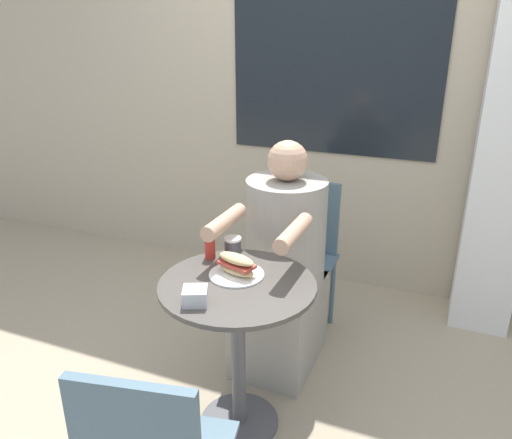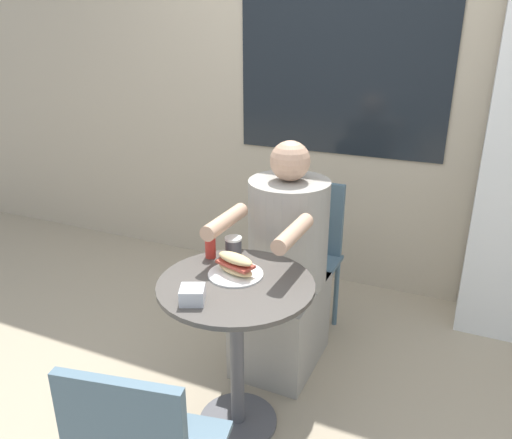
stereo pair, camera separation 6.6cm
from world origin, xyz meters
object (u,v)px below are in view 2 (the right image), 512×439
cafe_table (236,324)px  condiment_bottle (210,243)px  sandwich_on_plate (235,267)px  drink_cup (233,246)px  seated_diner (284,274)px  diner_chair (307,245)px

cafe_table → condiment_bottle: (-0.20, 0.16, 0.26)m
cafe_table → condiment_bottle: condiment_bottle is taller
cafe_table → sandwich_on_plate: sandwich_on_plate is taller
drink_cup → condiment_bottle: size_ratio=0.63×
sandwich_on_plate → drink_cup: (-0.09, 0.17, 0.01)m
cafe_table → sandwich_on_plate: 0.24m
sandwich_on_plate → condiment_bottle: size_ratio=1.66×
cafe_table → drink_cup: bearing=118.5°
seated_diner → drink_cup: (-0.13, -0.30, 0.26)m
cafe_table → condiment_bottle: 0.37m
diner_chair → seated_diner: 0.35m
seated_diner → condiment_bottle: size_ratio=8.51×
drink_cup → sandwich_on_plate: bearing=-60.9°
drink_cup → condiment_bottle: condiment_bottle is taller
seated_diner → diner_chair: bearing=-89.4°
seated_diner → condiment_bottle: 0.50m
diner_chair → sandwich_on_plate: bearing=88.0°
seated_diner → sandwich_on_plate: seated_diner is taller
sandwich_on_plate → cafe_table: bearing=-63.0°
drink_cup → condiment_bottle: bearing=-144.7°
diner_chair → seated_diner: bearing=90.6°
cafe_table → diner_chair: (0.01, 0.88, 0.00)m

